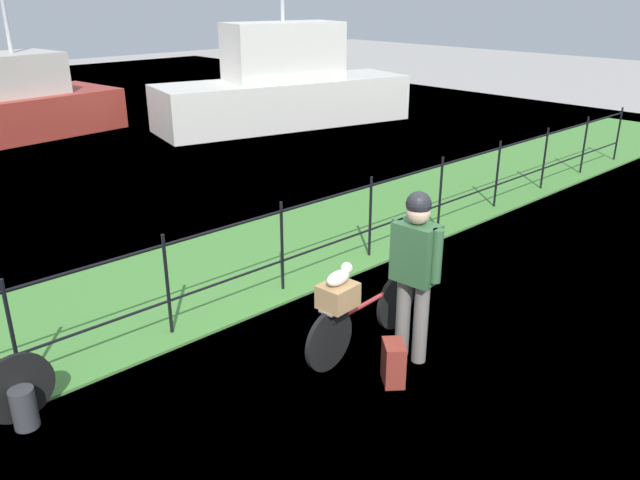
{
  "coord_description": "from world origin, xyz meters",
  "views": [
    {
      "loc": [
        -4.3,
        -3.3,
        3.34
      ],
      "look_at": [
        -0.11,
        1.2,
        0.9
      ],
      "focal_mm": 35.58,
      "sensor_mm": 36.0,
      "label": 1
    }
  ],
  "objects": [
    {
      "name": "ground_plane",
      "position": [
        0.0,
        0.0,
        0.0
      ],
      "size": [
        60.0,
        60.0,
        0.0
      ],
      "primitive_type": "plane",
      "color": "#9E9993"
    },
    {
      "name": "grass_strip",
      "position": [
        0.0,
        2.88,
        0.01
      ],
      "size": [
        27.0,
        2.4,
        0.03
      ],
      "primitive_type": "cube",
      "color": "#478438",
      "rests_on": "ground"
    },
    {
      "name": "iron_fence",
      "position": [
        -0.0,
        1.96,
        0.64
      ],
      "size": [
        18.04,
        0.04,
        1.11
      ],
      "color": "black",
      "rests_on": "ground"
    },
    {
      "name": "bicycle_main",
      "position": [
        -0.24,
        0.43,
        0.33
      ],
      "size": [
        1.67,
        0.23,
        0.61
      ],
      "color": "black",
      "rests_on": "ground"
    },
    {
      "name": "wooden_crate",
      "position": [
        -0.63,
        0.4,
        0.72
      ],
      "size": [
        0.36,
        0.31,
        0.22
      ],
      "primitive_type": "cube",
      "rotation": [
        0.0,
        0.0,
        0.09
      ],
      "color": "#A87F51",
      "rests_on": "bicycle_main"
    },
    {
      "name": "terrier_dog",
      "position": [
        -0.6,
        0.4,
        0.91
      ],
      "size": [
        0.32,
        0.16,
        0.18
      ],
      "color": "silver",
      "rests_on": "wooden_crate"
    },
    {
      "name": "cyclist_person",
      "position": [
        -0.03,
        -0.0,
        1.0
      ],
      "size": [
        0.29,
        0.54,
        1.68
      ],
      "color": "slate",
      "rests_on": "ground"
    },
    {
      "name": "backpack_on_paving",
      "position": [
        -0.47,
        -0.17,
        0.2
      ],
      "size": [
        0.32,
        0.33,
        0.4
      ],
      "primitive_type": "cube",
      "rotation": [
        0.0,
        0.0,
        0.9
      ],
      "color": "maroon",
      "rests_on": "ground"
    },
    {
      "name": "mooring_bollard",
      "position": [
        -3.15,
        1.46,
        0.18
      ],
      "size": [
        0.2,
        0.2,
        0.36
      ],
      "primitive_type": "cylinder",
      "color": "#38383D",
      "rests_on": "ground"
    },
    {
      "name": "moored_boat_near",
      "position": [
        0.94,
        12.97,
        0.72
      ],
      "size": [
        4.63,
        2.85,
        3.55
      ],
      "color": "#9E3328",
      "rests_on": "ground"
    },
    {
      "name": "moored_boat_far",
      "position": [
        6.42,
        9.55,
        0.94
      ],
      "size": [
        6.93,
        3.37,
        4.18
      ],
      "color": "silver",
      "rests_on": "ground"
    }
  ]
}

